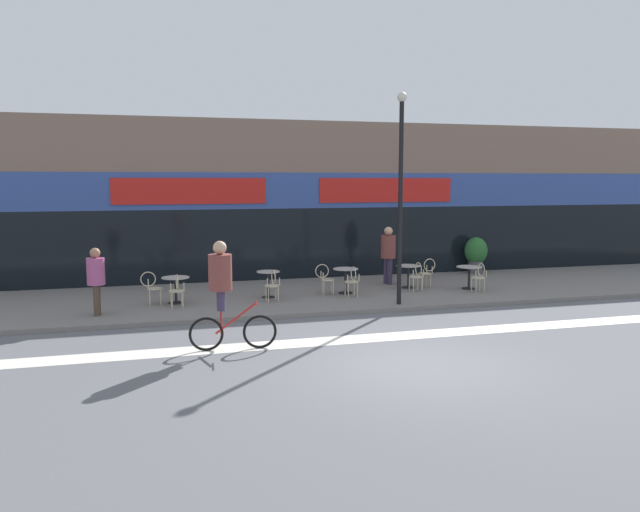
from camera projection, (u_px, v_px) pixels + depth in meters
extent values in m
plane|color=#5B5B60|center=(413.00, 365.00, 11.77)|extent=(120.00, 120.00, 0.00)
cube|color=slate|center=(314.00, 294.00, 18.69)|extent=(40.00, 5.50, 0.12)
cube|color=#7F6656|center=(280.00, 200.00, 22.91)|extent=(40.00, 4.00, 5.46)
cube|color=black|center=(293.00, 244.00, 21.20)|extent=(38.80, 0.10, 2.40)
cube|color=#334C93|center=(292.00, 191.00, 21.00)|extent=(39.20, 0.14, 1.20)
cube|color=red|center=(190.00, 191.00, 20.03)|extent=(4.90, 0.08, 0.84)
cube|color=red|center=(386.00, 190.00, 21.83)|extent=(4.90, 0.08, 0.84)
cube|color=silver|center=(374.00, 338.00, 13.78)|extent=(36.00, 0.70, 0.01)
cylinder|color=black|center=(176.00, 303.00, 17.06)|extent=(0.41, 0.41, 0.02)
cylinder|color=black|center=(176.00, 291.00, 17.01)|extent=(0.07, 0.07, 0.70)
cylinder|color=#ADA8A3|center=(175.00, 278.00, 16.97)|extent=(0.75, 0.75, 0.02)
cylinder|color=black|center=(268.00, 297.00, 17.88)|extent=(0.36, 0.36, 0.02)
cylinder|color=black|center=(268.00, 285.00, 17.84)|extent=(0.07, 0.07, 0.74)
cylinder|color=#ADA8A3|center=(268.00, 272.00, 17.79)|extent=(0.66, 0.66, 0.02)
cylinder|color=black|center=(345.00, 293.00, 18.55)|extent=(0.41, 0.41, 0.02)
cylinder|color=black|center=(345.00, 281.00, 18.50)|extent=(0.07, 0.07, 0.72)
cylinder|color=#ADA8A3|center=(346.00, 269.00, 18.46)|extent=(0.75, 0.75, 0.02)
cylinder|color=black|center=(408.00, 288.00, 19.47)|extent=(0.41, 0.41, 0.02)
cylinder|color=black|center=(408.00, 277.00, 19.43)|extent=(0.07, 0.07, 0.69)
cylinder|color=#ADA8A3|center=(409.00, 266.00, 19.39)|extent=(0.75, 0.75, 0.02)
cylinder|color=black|center=(469.00, 288.00, 19.30)|extent=(0.43, 0.43, 0.02)
cylinder|color=black|center=(469.00, 278.00, 19.26)|extent=(0.07, 0.07, 0.68)
cylinder|color=#ADA8A3|center=(469.00, 267.00, 19.22)|extent=(0.78, 0.78, 0.02)
cylinder|color=beige|center=(177.00, 291.00, 16.48)|extent=(0.42, 0.42, 0.03)
cylinder|color=beige|center=(171.00, 299.00, 16.59)|extent=(0.03, 0.03, 0.42)
cylinder|color=beige|center=(182.00, 298.00, 16.68)|extent=(0.03, 0.03, 0.42)
cylinder|color=beige|center=(172.00, 301.00, 16.33)|extent=(0.03, 0.03, 0.42)
cylinder|color=beige|center=(183.00, 300.00, 16.42)|extent=(0.03, 0.03, 0.42)
torus|color=beige|center=(177.00, 282.00, 16.29)|extent=(0.05, 0.41, 0.41)
cylinder|color=beige|center=(171.00, 288.00, 16.25)|extent=(0.03, 0.03, 0.23)
cylinder|color=beige|center=(184.00, 287.00, 16.36)|extent=(0.03, 0.03, 0.23)
cylinder|color=beige|center=(155.00, 288.00, 16.86)|extent=(0.40, 0.40, 0.03)
cylinder|color=beige|center=(160.00, 295.00, 17.06)|extent=(0.03, 0.03, 0.42)
cylinder|color=beige|center=(161.00, 297.00, 16.79)|extent=(0.03, 0.03, 0.42)
cylinder|color=beige|center=(150.00, 296.00, 16.98)|extent=(0.03, 0.03, 0.42)
cylinder|color=beige|center=(150.00, 298.00, 16.71)|extent=(0.03, 0.03, 0.42)
torus|color=beige|center=(148.00, 279.00, 16.78)|extent=(0.41, 0.03, 0.41)
cylinder|color=beige|center=(148.00, 283.00, 16.96)|extent=(0.03, 0.03, 0.23)
cylinder|color=beige|center=(148.00, 285.00, 16.63)|extent=(0.03, 0.03, 0.23)
cylinder|color=beige|center=(272.00, 286.00, 17.30)|extent=(0.42, 0.42, 0.03)
cylinder|color=beige|center=(266.00, 293.00, 17.42)|extent=(0.03, 0.03, 0.42)
cylinder|color=beige|center=(276.00, 292.00, 17.51)|extent=(0.03, 0.03, 0.42)
cylinder|color=beige|center=(268.00, 295.00, 17.15)|extent=(0.03, 0.03, 0.42)
cylinder|color=beige|center=(278.00, 294.00, 17.24)|extent=(0.03, 0.03, 0.42)
torus|color=beige|center=(273.00, 277.00, 17.11)|extent=(0.05, 0.41, 0.41)
cylinder|color=beige|center=(267.00, 282.00, 17.07)|extent=(0.03, 0.03, 0.23)
cylinder|color=beige|center=(280.00, 282.00, 17.18)|extent=(0.03, 0.03, 0.23)
cylinder|color=beige|center=(351.00, 282.00, 17.97)|extent=(0.41, 0.41, 0.03)
cylinder|color=beige|center=(345.00, 289.00, 18.09)|extent=(0.03, 0.03, 0.42)
cylinder|color=beige|center=(354.00, 288.00, 18.17)|extent=(0.03, 0.03, 0.42)
cylinder|color=beige|center=(348.00, 290.00, 17.82)|extent=(0.03, 0.03, 0.42)
cylinder|color=beige|center=(357.00, 290.00, 17.90)|extent=(0.03, 0.03, 0.42)
torus|color=beige|center=(353.00, 274.00, 17.78)|extent=(0.03, 0.41, 0.41)
cylinder|color=beige|center=(348.00, 279.00, 17.74)|extent=(0.03, 0.03, 0.23)
cylinder|color=beige|center=(359.00, 278.00, 17.84)|extent=(0.03, 0.03, 0.23)
cylinder|color=beige|center=(328.00, 280.00, 18.35)|extent=(0.43, 0.43, 0.03)
cylinder|color=beige|center=(331.00, 286.00, 18.54)|extent=(0.03, 0.03, 0.42)
cylinder|color=beige|center=(333.00, 288.00, 18.27)|extent=(0.03, 0.03, 0.42)
cylinder|color=beige|center=(322.00, 287.00, 18.49)|extent=(0.03, 0.03, 0.42)
cylinder|color=beige|center=(324.00, 288.00, 18.21)|extent=(0.03, 0.03, 0.42)
torus|color=beige|center=(322.00, 271.00, 18.29)|extent=(0.41, 0.06, 0.41)
cylinder|color=beige|center=(321.00, 275.00, 18.47)|extent=(0.03, 0.03, 0.23)
cylinder|color=beige|center=(323.00, 276.00, 18.14)|extent=(0.03, 0.03, 0.23)
cylinder|color=beige|center=(416.00, 277.00, 18.90)|extent=(0.42, 0.42, 0.03)
cylinder|color=beige|center=(409.00, 284.00, 19.01)|extent=(0.03, 0.03, 0.42)
cylinder|color=beige|center=(418.00, 283.00, 19.10)|extent=(0.03, 0.03, 0.42)
cylinder|color=beige|center=(413.00, 285.00, 18.75)|extent=(0.03, 0.03, 0.42)
cylinder|color=beige|center=(422.00, 285.00, 18.84)|extent=(0.03, 0.03, 0.42)
torus|color=beige|center=(418.00, 269.00, 18.70)|extent=(0.04, 0.41, 0.41)
cylinder|color=beige|center=(413.00, 274.00, 18.67)|extent=(0.03, 0.03, 0.23)
cylinder|color=beige|center=(423.00, 273.00, 18.77)|extent=(0.03, 0.03, 0.23)
cylinder|color=beige|center=(425.00, 273.00, 19.57)|extent=(0.43, 0.43, 0.03)
cylinder|color=beige|center=(423.00, 281.00, 19.42)|extent=(0.03, 0.03, 0.42)
cylinder|color=beige|center=(418.00, 280.00, 19.68)|extent=(0.03, 0.03, 0.42)
cylinder|color=beige|center=(431.00, 281.00, 19.51)|extent=(0.03, 0.03, 0.42)
cylinder|color=beige|center=(426.00, 280.00, 19.77)|extent=(0.03, 0.03, 0.42)
torus|color=beige|center=(430.00, 265.00, 19.60)|extent=(0.41, 0.06, 0.41)
cylinder|color=beige|center=(432.00, 270.00, 19.45)|extent=(0.03, 0.03, 0.23)
cylinder|color=beige|center=(427.00, 268.00, 19.77)|extent=(0.03, 0.03, 0.23)
cylinder|color=beige|center=(478.00, 278.00, 18.72)|extent=(0.41, 0.41, 0.03)
cylinder|color=beige|center=(471.00, 284.00, 18.85)|extent=(0.03, 0.03, 0.42)
cylinder|color=beige|center=(480.00, 284.00, 18.92)|extent=(0.03, 0.03, 0.42)
cylinder|color=beige|center=(476.00, 286.00, 18.58)|extent=(0.03, 0.03, 0.42)
cylinder|color=beige|center=(484.00, 286.00, 18.65)|extent=(0.03, 0.03, 0.42)
torus|color=beige|center=(481.00, 270.00, 18.53)|extent=(0.04, 0.41, 0.41)
cylinder|color=beige|center=(476.00, 275.00, 18.50)|extent=(0.03, 0.03, 0.23)
cylinder|color=beige|center=(486.00, 274.00, 18.59)|extent=(0.03, 0.03, 0.23)
cylinder|color=#4C4C51|center=(476.00, 267.00, 22.54)|extent=(0.51, 0.51, 0.47)
ellipsoid|color=#28662D|center=(476.00, 251.00, 22.46)|extent=(0.81, 0.81, 0.98)
cylinder|color=black|center=(400.00, 204.00, 16.60)|extent=(0.12, 0.12, 5.43)
sphere|color=beige|center=(402.00, 97.00, 16.27)|extent=(0.26, 0.26, 0.26)
torus|color=black|center=(260.00, 332.00, 12.88)|extent=(0.71, 0.12, 0.70)
torus|color=black|center=(206.00, 334.00, 12.68)|extent=(0.71, 0.12, 0.70)
cylinder|color=red|center=(236.00, 318.00, 12.75)|extent=(0.85, 0.12, 0.63)
cylinder|color=red|center=(221.00, 322.00, 12.71)|extent=(0.04, 0.04, 0.49)
cylinder|color=red|center=(257.00, 303.00, 12.80)|extent=(0.07, 0.48, 0.03)
cylinder|color=#382D47|center=(221.00, 299.00, 12.74)|extent=(0.18, 0.18, 0.40)
cylinder|color=#382D47|center=(221.00, 301.00, 12.56)|extent=(0.18, 0.18, 0.40)
cylinder|color=brown|center=(220.00, 272.00, 12.58)|extent=(0.51, 0.51, 0.73)
sphere|color=tan|center=(220.00, 248.00, 12.52)|extent=(0.27, 0.27, 0.27)
cylinder|color=#4C3D2D|center=(98.00, 299.00, 15.58)|extent=(0.16, 0.16, 0.77)
cylinder|color=#4C3D2D|center=(97.00, 301.00, 15.42)|extent=(0.16, 0.16, 0.77)
cylinder|color=#A84C7F|center=(96.00, 271.00, 15.41)|extent=(0.46, 0.46, 0.67)
sphere|color=#9E7051|center=(95.00, 253.00, 15.36)|extent=(0.25, 0.25, 0.25)
cylinder|color=#382D47|center=(386.00, 271.00, 20.24)|extent=(0.21, 0.21, 0.85)
cylinder|color=#382D47|center=(390.00, 271.00, 20.09)|extent=(0.21, 0.21, 0.85)
cylinder|color=brown|center=(388.00, 247.00, 20.07)|extent=(0.59, 0.59, 0.74)
sphere|color=tan|center=(388.00, 231.00, 20.01)|extent=(0.28, 0.28, 0.28)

